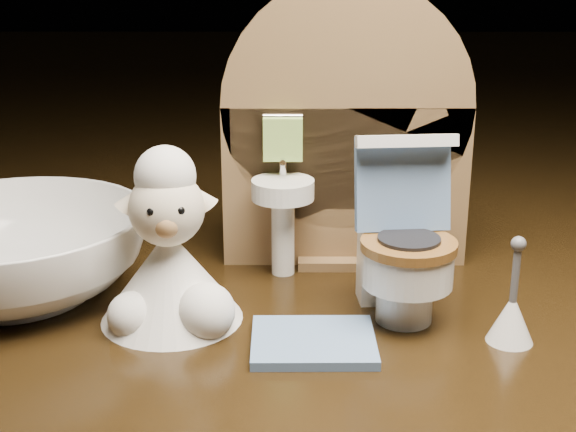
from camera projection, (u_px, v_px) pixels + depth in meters
name	position (u px, v px, depth m)	size (l,w,h in m)	color
backdrop_panel	(345.00, 143.00, 0.42)	(0.13, 0.05, 0.15)	brown
toy_toilet	(403.00, 250.00, 0.37)	(0.05, 0.06, 0.09)	white
bath_mat	(313.00, 342.00, 0.35)	(0.05, 0.04, 0.00)	#5F80AE
toilet_brush	(511.00, 314.00, 0.35)	(0.02, 0.02, 0.05)	white
plush_lamb	(170.00, 262.00, 0.36)	(0.07, 0.07, 0.08)	white
ceramic_bowl	(13.00, 254.00, 0.39)	(0.13, 0.13, 0.04)	white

